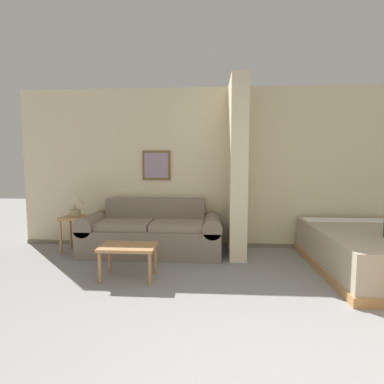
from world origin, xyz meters
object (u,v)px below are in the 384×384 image
bed (377,251)px  table_lamp (75,199)px  couch (152,233)px  coffee_table (128,250)px

bed → table_lamp: bearing=171.9°
table_lamp → bed: (4.22, -0.60, -0.57)m
table_lamp → couch: bearing=1.5°
coffee_table → table_lamp: (-1.12, 1.02, 0.49)m
couch → bed: (3.01, -0.63, -0.04)m
table_lamp → bed: table_lamp is taller
table_lamp → bed: size_ratio=0.20×
couch → table_lamp: size_ratio=5.10×
couch → table_lamp: bearing=-178.5°
couch → coffee_table: bearing=-94.4°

